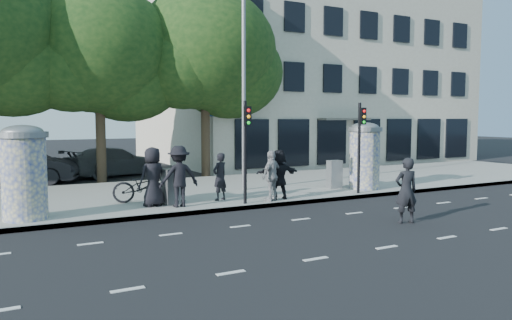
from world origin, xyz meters
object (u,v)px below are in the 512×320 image
ped_f (279,174)px  cabinet_right (334,174)px  ped_d (179,176)px  ped_a (153,177)px  ped_b (220,177)px  ad_column_right (364,154)px  ped_e (272,176)px  ad_column_left (24,170)px  traffic_pole_near (246,141)px  car_right (114,162)px  cabinet_left (172,187)px  car_mid (23,166)px  traffic_pole_far (360,138)px  man_road (406,190)px  street_lamp (244,71)px  bicycle (145,186)px

ped_f → cabinet_right: 3.61m
ped_d → cabinet_right: bearing=-170.2°
ped_a → ped_b: 2.38m
ad_column_right → ped_e: 4.88m
ped_a → ad_column_left: bearing=-10.6°
ped_d → traffic_pole_near: bearing=167.5°
car_right → traffic_pole_near: bearing=167.9°
ped_e → ped_f: (0.41, 0.22, 0.00)m
traffic_pole_near → cabinet_left: bearing=154.8°
ad_column_right → ped_f: bearing=-171.8°
ad_column_right → car_right: bearing=126.6°
ped_d → car_mid: ped_d is taller
cabinet_left → car_mid: (-3.91, 9.21, 0.06)m
traffic_pole_near → car_mid: 12.03m
car_right → cabinet_right: bearing=-167.0°
traffic_pole_far → cabinet_right: traffic_pole_far is taller
ad_column_right → cabinet_right: bearing=147.5°
traffic_pole_near → man_road: 5.31m
ped_d → ad_column_left: bearing=-0.8°
man_road → cabinet_left: man_road is taller
ped_b → street_lamp: bearing=-159.0°
street_lamp → ped_a: bearing=-156.6°
bicycle → traffic_pole_near: bearing=-108.9°
car_mid → car_right: (4.27, 0.96, -0.07)m
ped_a → ped_f: 4.34m
bicycle → cabinet_right: cabinet_right is taller
ped_a → car_mid: bearing=-85.7°
street_lamp → cabinet_left: size_ratio=6.78×
street_lamp → ped_b: street_lamp is taller
car_mid → car_right: car_mid is taller
ad_column_left → cabinet_left: ad_column_left is taller
ped_a → ped_e: (3.87, -0.95, -0.09)m
ped_d → cabinet_left: ped_d is taller
ped_d → ad_column_right: bearing=-175.8°
cabinet_right → ped_d: bearing=-167.3°
ad_column_right → man_road: size_ratio=1.41×
traffic_pole_far → man_road: traffic_pole_far is taller
bicycle → car_right: size_ratio=0.42×
car_mid → car_right: size_ratio=0.96×
traffic_pole_far → cabinet_right: (0.00, 1.54, -1.52)m
man_road → cabinet_right: (1.85, 5.75, -0.22)m
street_lamp → car_right: (-3.25, 8.38, -4.06)m
ped_e → cabinet_left: ped_e is taller
ped_b → ped_e: ped_e is taller
ad_column_right → ped_d: 7.95m
car_mid → ped_a: bearing=-140.1°
bicycle → ad_column_right: bearing=-82.1°
ad_column_right → street_lamp: size_ratio=0.33×
cabinet_right → ped_a: bearing=-171.6°
ad_column_left → ped_a: (3.76, 0.30, -0.43)m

